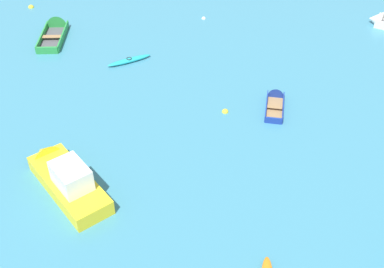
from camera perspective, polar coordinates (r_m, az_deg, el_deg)
name	(u,v)px	position (r m, az deg, el deg)	size (l,w,h in m)	color
rowboat_deep_blue_far_right	(275,100)	(26.60, 9.78, 4.00)	(1.09, 2.94, 0.84)	#99754C
rowboat_green_distant_center	(56,29)	(34.75, -15.72, 11.85)	(2.01, 4.57, 1.31)	#4C4C51
motor_launch_yellow_near_right	(64,176)	(21.64, -14.80, -4.85)	(4.83, 4.85, 2.02)	yellow
kayak_turquoise_center	(129,60)	(30.13, -7.41, 8.61)	(2.55, 2.01, 0.27)	teal
mooring_buoy_midfield	(225,112)	(25.61, 3.93, 2.61)	(0.35, 0.35, 0.35)	yellow
mooring_buoy_between_boats_left	(31,8)	(39.05, -18.42, 13.95)	(0.41, 0.41, 0.41)	yellow
mooring_buoy_near_foreground	(204,19)	(35.42, 1.38, 13.43)	(0.29, 0.29, 0.29)	silver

